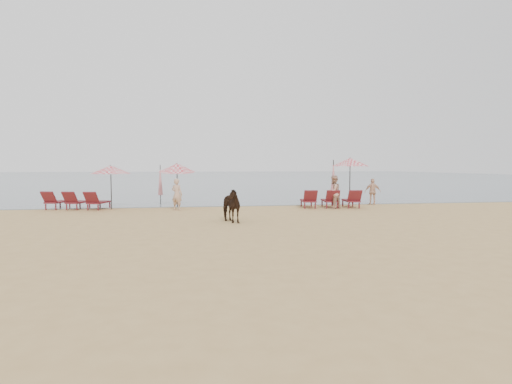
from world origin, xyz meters
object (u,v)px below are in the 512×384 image
beachgoer_right_b (373,192)px  beachgoer_left (177,194)px  cow (229,205)px  umbrella_open_left_b (177,168)px  umbrella_closed_right (333,177)px  beachgoer_right_a (334,192)px  lounger_cluster_right (330,199)px  umbrella_open_left_a (111,170)px  lounger_cluster_left (76,201)px  umbrella_open_right (350,162)px  umbrella_closed_left (160,180)px

beachgoer_right_b → beachgoer_left: bearing=24.3°
cow → umbrella_open_left_b: bearing=88.8°
umbrella_closed_right → beachgoer_right_a: (-0.56, -1.64, -0.72)m
lounger_cluster_right → cow: (-5.96, -4.89, 0.22)m
beachgoer_left → beachgoer_right_a: 8.09m
beachgoer_right_a → beachgoer_right_b: 3.52m
umbrella_closed_right → beachgoer_right_b: 2.59m
umbrella_open_left_a → lounger_cluster_left: bearing=175.9°
lounger_cluster_left → cow: cow is taller
lounger_cluster_left → beachgoer_right_b: bearing=16.5°
beachgoer_left → beachgoer_right_b: size_ratio=1.06×
umbrella_open_right → cow: size_ratio=1.70×
umbrella_open_right → umbrella_closed_left: bearing=178.5°
umbrella_open_left_b → umbrella_open_right: size_ratio=0.91×
beachgoer_right_a → beachgoer_right_b: bearing=179.8°
lounger_cluster_right → beachgoer_right_b: size_ratio=2.13×
beachgoer_right_a → umbrella_open_left_b: bearing=-46.3°
umbrella_open_right → beachgoer_left: size_ratio=1.70×
umbrella_closed_left → beachgoer_left: 3.41m
umbrella_closed_right → lounger_cluster_left: bearing=179.2°
beachgoer_right_a → beachgoer_left: bearing=-35.3°
umbrella_open_right → cow: 11.00m
beachgoer_right_b → lounger_cluster_right: bearing=42.0°
lounger_cluster_left → umbrella_open_left_b: 5.42m
beachgoer_left → beachgoer_right_a: (8.07, -0.58, 0.07)m
umbrella_closed_right → cow: (-6.53, -6.07, -0.91)m
umbrella_open_left_a → beachgoer_right_a: size_ratio=1.31×
lounger_cluster_left → beachgoer_left: 5.30m
lounger_cluster_right → umbrella_open_left_a: (-11.40, 1.10, 1.59)m
umbrella_open_left_a → umbrella_open_right: umbrella_open_right is taller
beachgoer_left → umbrella_closed_right: bearing=-141.6°
umbrella_open_right → beachgoer_right_b: umbrella_open_right is taller
cow → beachgoer_left: size_ratio=1.00×
umbrella_open_right → umbrella_open_left_a: bearing=-171.3°
beachgoer_right_a → umbrella_open_left_a: bearing=-38.9°
beachgoer_right_b → umbrella_open_left_b: bearing=16.0°
umbrella_open_left_b → umbrella_open_right: umbrella_open_right is taller
lounger_cluster_left → umbrella_open_right: (15.26, 1.05, 2.01)m
umbrella_open_left_a → umbrella_closed_right: umbrella_closed_right is taller
umbrella_closed_right → umbrella_open_left_a: bearing=-179.6°
umbrella_open_right → beachgoer_left: (-10.12, -2.30, -1.66)m
cow → beachgoer_right_b: bearing=15.9°
umbrella_closed_left → beachgoer_right_b: (12.07, -1.98, -0.66)m
umbrella_closed_left → umbrella_closed_right: 9.85m
umbrella_open_left_a → cow: size_ratio=1.42×
umbrella_closed_left → umbrella_open_left_a: bearing=-136.6°
beachgoer_right_a → lounger_cluster_left: bearing=-39.1°
lounger_cluster_right → umbrella_closed_right: bearing=71.9°
umbrella_closed_right → umbrella_closed_left: bearing=167.4°
umbrella_closed_right → beachgoer_right_a: size_ratio=1.48×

